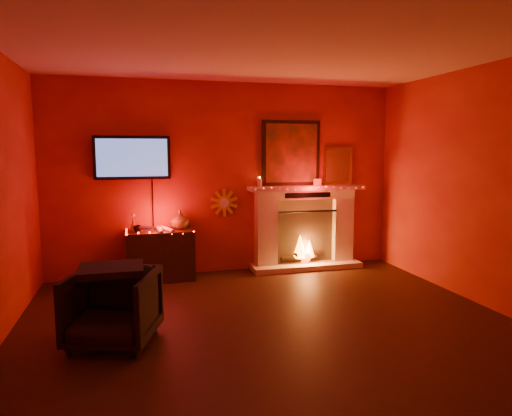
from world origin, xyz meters
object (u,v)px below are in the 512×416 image
(fireplace, at_px, (304,219))
(armchair, at_px, (113,308))
(console_table, at_px, (161,252))
(sunburst_clock, at_px, (224,203))
(tv, at_px, (132,158))

(fireplace, bearing_deg, armchair, -141.23)
(fireplace, relative_size, console_table, 2.33)
(sunburst_clock, relative_size, console_table, 0.43)
(sunburst_clock, bearing_deg, armchair, -123.27)
(armchair, bearing_deg, console_table, 93.57)
(console_table, relative_size, armchair, 1.26)
(fireplace, relative_size, armchair, 2.93)
(tv, relative_size, armchair, 1.67)
(sunburst_clock, bearing_deg, tv, -178.76)
(tv, bearing_deg, sunburst_clock, 1.24)
(tv, height_order, armchair, tv)
(console_table, bearing_deg, armchair, -105.17)
(console_table, bearing_deg, tv, 150.55)
(fireplace, xyz_separation_m, tv, (-2.44, 0.06, 0.92))
(fireplace, distance_m, tv, 2.61)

